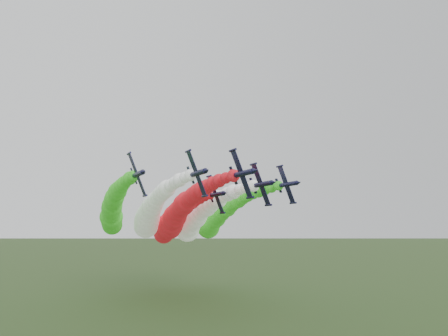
{
  "coord_description": "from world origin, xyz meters",
  "views": [
    {
      "loc": [
        -43.22,
        -86.84,
        26.38
      ],
      "look_at": [
        2.76,
        11.14,
        40.98
      ],
      "focal_mm": 35.0,
      "sensor_mm": 36.0,
      "label": 1
    }
  ],
  "objects_px": {
    "jet_outer_right": "(218,217)",
    "jet_inner_left": "(150,215)",
    "jet_outer_left": "(113,212)",
    "jet_trail": "(170,223)",
    "jet_lead": "(178,215)",
    "jet_inner_right": "(197,219)"
  },
  "relations": [
    {
      "from": "jet_outer_right",
      "to": "jet_inner_left",
      "type": "bearing_deg",
      "value": -163.86
    },
    {
      "from": "jet_outer_left",
      "to": "jet_outer_right",
      "type": "xyz_separation_m",
      "value": [
        42.33,
        0.68,
        -1.49
      ]
    },
    {
      "from": "jet_trail",
      "to": "jet_lead",
      "type": "bearing_deg",
      "value": -102.81
    },
    {
      "from": "jet_inner_left",
      "to": "jet_outer_right",
      "type": "xyz_separation_m",
      "value": [
        30.85,
        8.93,
        -0.26
      ]
    },
    {
      "from": "jet_lead",
      "to": "jet_outer_right",
      "type": "bearing_deg",
      "value": 39.05
    },
    {
      "from": "jet_lead",
      "to": "jet_outer_left",
      "type": "relative_size",
      "value": 1.0
    },
    {
      "from": "jet_inner_left",
      "to": "jet_trail",
      "type": "bearing_deg",
      "value": 53.09
    },
    {
      "from": "jet_inner_left",
      "to": "jet_trail",
      "type": "relative_size",
      "value": 1.0
    },
    {
      "from": "jet_inner_right",
      "to": "jet_outer_right",
      "type": "xyz_separation_m",
      "value": [
        12.96,
        9.08,
        0.95
      ]
    },
    {
      "from": "jet_trail",
      "to": "jet_outer_right",
      "type": "bearing_deg",
      "value": -25.53
    },
    {
      "from": "jet_outer_left",
      "to": "jet_trail",
      "type": "bearing_deg",
      "value": 20.47
    },
    {
      "from": "jet_lead",
      "to": "jet_outer_left",
      "type": "height_order",
      "value": "jet_outer_left"
    },
    {
      "from": "jet_lead",
      "to": "jet_trail",
      "type": "distance_m",
      "value": 28.91
    },
    {
      "from": "jet_inner_left",
      "to": "jet_outer_left",
      "type": "height_order",
      "value": "jet_outer_left"
    },
    {
      "from": "jet_lead",
      "to": "jet_outer_right",
      "type": "distance_m",
      "value": 31.11
    },
    {
      "from": "jet_trail",
      "to": "jet_inner_left",
      "type": "bearing_deg",
      "value": -126.91
    },
    {
      "from": "jet_inner_left",
      "to": "jet_inner_right",
      "type": "bearing_deg",
      "value": -0.5
    },
    {
      "from": "jet_inner_left",
      "to": "jet_outer_left",
      "type": "relative_size",
      "value": 1.01
    },
    {
      "from": "jet_outer_left",
      "to": "jet_trail",
      "type": "height_order",
      "value": "jet_outer_left"
    },
    {
      "from": "jet_lead",
      "to": "jet_inner_left",
      "type": "relative_size",
      "value": 1.0
    },
    {
      "from": "jet_outer_left",
      "to": "jet_outer_right",
      "type": "height_order",
      "value": "jet_outer_left"
    },
    {
      "from": "jet_outer_right",
      "to": "jet_trail",
      "type": "bearing_deg",
      "value": 154.47
    }
  ]
}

